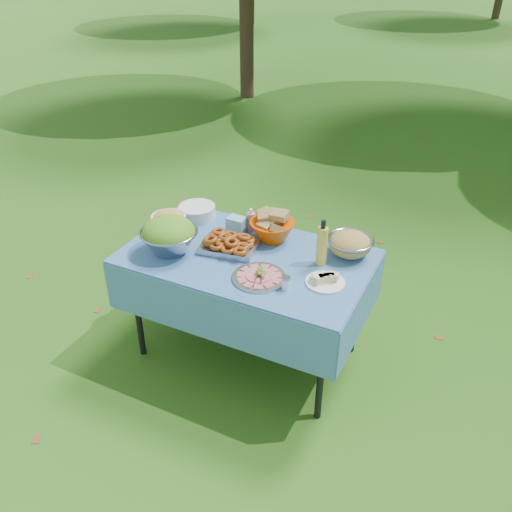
{
  "coord_description": "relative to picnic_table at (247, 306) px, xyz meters",
  "views": [
    {
      "loc": [
        1.26,
        -2.44,
        2.47
      ],
      "look_at": [
        0.06,
        0.0,
        0.77
      ],
      "focal_mm": 38.0,
      "sensor_mm": 36.0,
      "label": 1
    }
  ],
  "objects": [
    {
      "name": "ground",
      "position": [
        0.0,
        0.0,
        -0.38
      ],
      "size": [
        80.0,
        80.0,
        0.0
      ],
      "primitive_type": "plane",
      "color": "#12390A",
      "rests_on": "ground"
    },
    {
      "name": "sanitizer_bottle",
      "position": [
        -0.11,
        0.28,
        0.46
      ],
      "size": [
        0.07,
        0.07,
        0.16
      ],
      "primitive_type": "cylinder",
      "rotation": [
        0.0,
        0.0,
        -0.36
      ],
      "color": "#CD7791",
      "rests_on": "picnic_table"
    },
    {
      "name": "cheese_plate",
      "position": [
        0.52,
        -0.07,
        0.41
      ],
      "size": [
        0.27,
        0.27,
        0.06
      ],
      "primitive_type": "cylinder",
      "rotation": [
        0.0,
        0.0,
        0.26
      ],
      "color": "white",
      "rests_on": "picnic_table"
    },
    {
      "name": "charcuterie_platter",
      "position": [
        0.17,
        -0.18,
        0.42
      ],
      "size": [
        0.37,
        0.37,
        0.07
      ],
      "primitive_type": "cylinder",
      "rotation": [
        0.0,
        0.0,
        -0.24
      ],
      "color": "#B3B6BB",
      "rests_on": "picnic_table"
    },
    {
      "name": "pasta_bowl_white",
      "position": [
        -0.61,
        0.09,
        0.44
      ],
      "size": [
        0.29,
        0.29,
        0.12
      ],
      "primitive_type": null,
      "rotation": [
        0.0,
        0.0,
        -0.38
      ],
      "color": "white",
      "rests_on": "picnic_table"
    },
    {
      "name": "shaker",
      "position": [
        0.35,
        -0.21,
        0.42
      ],
      "size": [
        0.05,
        0.05,
        0.08
      ],
      "primitive_type": "cylinder",
      "rotation": [
        0.0,
        0.0,
        0.15
      ],
      "color": "white",
      "rests_on": "picnic_table"
    },
    {
      "name": "wipes_box",
      "position": [
        -0.19,
        0.23,
        0.43
      ],
      "size": [
        0.12,
        0.09,
        0.1
      ],
      "primitive_type": "cube",
      "rotation": [
        0.0,
        0.0,
        -0.03
      ],
      "color": "#7FBCCA",
      "rests_on": "picnic_table"
    },
    {
      "name": "bread_bowl",
      "position": [
        0.05,
        0.25,
        0.47
      ],
      "size": [
        0.34,
        0.34,
        0.19
      ],
      "primitive_type": null,
      "rotation": [
        0.0,
        0.0,
        -0.21
      ],
      "color": "#D84400",
      "rests_on": "picnic_table"
    },
    {
      "name": "oil_bottle",
      "position": [
        0.43,
        0.11,
        0.52
      ],
      "size": [
        0.07,
        0.07,
        0.29
      ],
      "primitive_type": "cylinder",
      "rotation": [
        0.0,
        0.0,
        -0.14
      ],
      "color": "gold",
      "rests_on": "picnic_table"
    },
    {
      "name": "plate_stack",
      "position": [
        -0.52,
        0.3,
        0.42
      ],
      "size": [
        0.32,
        0.32,
        0.08
      ],
      "primitive_type": "cylinder",
      "rotation": [
        0.0,
        0.0,
        0.35
      ],
      "color": "white",
      "rests_on": "picnic_table"
    },
    {
      "name": "picnic_table",
      "position": [
        0.0,
        0.0,
        0.0
      ],
      "size": [
        1.46,
        0.86,
        0.76
      ],
      "primitive_type": "cube",
      "color": "#74BADF",
      "rests_on": "ground"
    },
    {
      "name": "pasta_bowl_steel",
      "position": [
        0.55,
        0.28,
        0.45
      ],
      "size": [
        0.31,
        0.31,
        0.15
      ],
      "primitive_type": null,
      "rotation": [
        0.0,
        0.0,
        -0.16
      ],
      "color": "#9C9EA4",
      "rests_on": "picnic_table"
    },
    {
      "name": "salad_bowl",
      "position": [
        -0.43,
        -0.16,
        0.49
      ],
      "size": [
        0.41,
        0.41,
        0.23
      ],
      "primitive_type": null,
      "rotation": [
        0.0,
        0.0,
        -0.23
      ],
      "color": "#9C9EA4",
      "rests_on": "picnic_table"
    },
    {
      "name": "fried_tray",
      "position": [
        -0.13,
        0.01,
        0.42
      ],
      "size": [
        0.36,
        0.28,
        0.08
      ],
      "primitive_type": "cube",
      "rotation": [
        0.0,
        0.0,
        0.16
      ],
      "color": "#ABAAAF",
      "rests_on": "picnic_table"
    }
  ]
}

